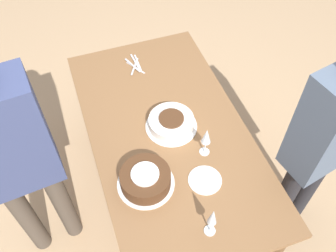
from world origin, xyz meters
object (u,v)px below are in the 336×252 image
wine_glass_far (206,137)px  person_cutting (13,156)px  person_watching (327,137)px  cake_front_chocolate (145,179)px  wine_glass_near (213,218)px  cake_center_white (171,123)px

wine_glass_far → person_cutting: 0.98m
wine_glass_far → person_watching: bearing=65.5°
cake_front_chocolate → person_watching: bearing=79.7°
wine_glass_near → wine_glass_far: 0.47m
person_cutting → cake_center_white: bearing=0.9°
cake_center_white → person_watching: bearing=53.9°
wine_glass_near → person_cutting: (-0.58, -0.81, 0.10)m
wine_glass_far → cake_center_white: bearing=-154.1°
wine_glass_far → person_cutting: (-0.14, -0.97, 0.10)m
person_cutting → person_watching: size_ratio=1.03×
wine_glass_near → wine_glass_far: bearing=160.4°
cake_center_white → wine_glass_far: wine_glass_far is taller
person_cutting → cake_front_chocolate: bearing=-26.4°
cake_center_white → cake_front_chocolate: (0.32, -0.26, 0.01)m
cake_center_white → person_cutting: size_ratio=0.19×
cake_center_white → wine_glass_near: wine_glass_near is taller
cake_front_chocolate → wine_glass_far: 0.40m
cake_front_chocolate → wine_glass_far: (-0.09, 0.37, 0.09)m
cake_front_chocolate → wine_glass_near: wine_glass_near is taller
wine_glass_near → cake_center_white: bearing=176.5°
cake_center_white → cake_front_chocolate: cake_front_chocolate is taller
cake_front_chocolate → person_watching: person_watching is taller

